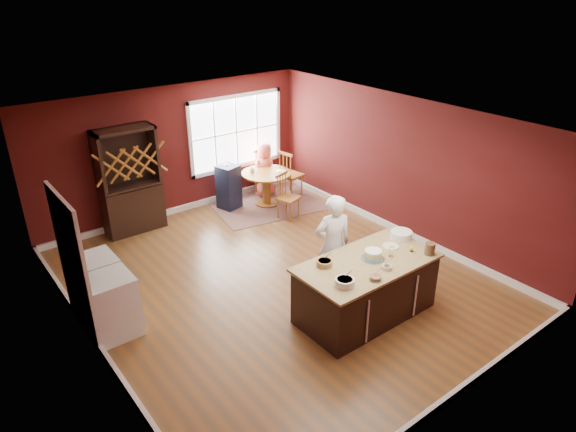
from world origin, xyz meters
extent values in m
plane|color=brown|center=(0.00, 0.00, 0.00)|extent=(7.00, 7.00, 0.00)
plane|color=white|center=(0.00, 0.00, 2.70)|extent=(7.00, 7.00, 0.00)
plane|color=#451412|center=(0.00, 3.50, 1.35)|extent=(6.00, 0.00, 6.00)
plane|color=#451412|center=(0.00, -3.50, 1.35)|extent=(6.00, 0.00, 6.00)
plane|color=#451412|center=(-3.00, 0.00, 1.35)|extent=(0.00, 7.00, 7.00)
plane|color=#451412|center=(3.00, 0.00, 1.35)|extent=(0.00, 7.00, 7.00)
cube|color=black|center=(0.50, -1.59, 0.41)|extent=(2.03, 1.03, 0.83)
cube|color=#D4C584|center=(0.50, -1.59, 0.90)|extent=(2.11, 1.11, 0.04)
cylinder|color=brown|center=(1.70, 2.63, 0.02)|extent=(0.51, 0.51, 0.04)
cylinder|color=brown|center=(1.70, 2.63, 0.35)|extent=(0.18, 0.18, 0.67)
cylinder|color=brown|center=(1.70, 2.63, 0.73)|extent=(1.09, 1.09, 0.04)
imported|color=silver|center=(0.53, -0.80, 0.84)|extent=(0.71, 0.58, 1.69)
cylinder|color=white|center=(-0.20, -1.84, 0.97)|extent=(0.26, 0.26, 0.10)
cylinder|color=brown|center=(-0.08, -1.29, 0.96)|extent=(0.23, 0.23, 0.09)
cylinder|color=silver|center=(0.22, -2.00, 0.95)|extent=(0.16, 0.16, 0.06)
cylinder|color=beige|center=(0.55, -1.90, 0.95)|extent=(0.15, 0.15, 0.06)
cylinder|color=silver|center=(0.88, -1.69, 1.00)|extent=(0.08, 0.08, 0.16)
cylinder|color=beige|center=(1.08, -1.49, 0.93)|extent=(0.24, 0.24, 0.02)
cylinder|color=white|center=(1.43, -1.39, 0.98)|extent=(0.34, 0.34, 0.12)
cylinder|color=#4F3222|center=(1.36, -2.00, 1.01)|extent=(0.15, 0.15, 0.18)
cube|color=brown|center=(1.70, 2.63, 0.01)|extent=(2.61, 2.18, 0.01)
imported|color=#F16A5A|center=(1.97, 3.08, 0.63)|extent=(0.66, 0.47, 1.26)
cylinder|color=beige|center=(2.00, 2.51, 0.76)|extent=(0.21, 0.21, 0.02)
imported|color=silver|center=(1.47, 2.84, 0.80)|extent=(0.15, 0.15, 0.09)
cube|color=#341C13|center=(-1.11, 3.22, 1.05)|extent=(1.14, 0.48, 2.10)
cube|color=white|center=(-2.64, 0.28, 0.46)|extent=(0.63, 0.61, 0.92)
cube|color=silver|center=(-2.64, 0.92, 0.46)|extent=(0.64, 0.62, 0.93)
camera|label=1|loc=(-4.33, -5.94, 4.70)|focal=32.00mm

